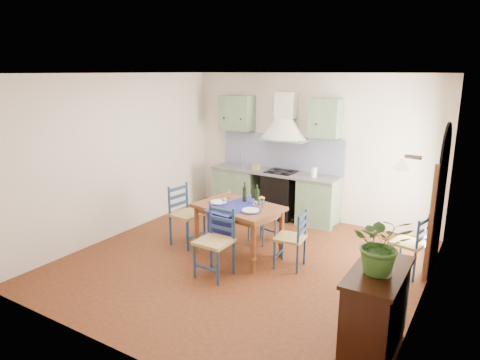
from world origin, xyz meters
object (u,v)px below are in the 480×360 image
(dining_table, at_px, (238,211))
(chair_near, at_px, (216,242))
(potted_plant, at_px, (382,244))
(sideboard, at_px, (375,309))

(dining_table, distance_m, chair_near, 0.79)
(dining_table, relative_size, potted_plant, 2.31)
(dining_table, distance_m, sideboard, 2.81)
(sideboard, bearing_deg, chair_near, 165.87)
(sideboard, xyz_separation_m, potted_plant, (0.02, -0.06, 0.73))
(potted_plant, bearing_deg, sideboard, 109.38)
(dining_table, height_order, potted_plant, potted_plant)
(sideboard, relative_size, potted_plant, 1.74)
(potted_plant, bearing_deg, chair_near, 164.56)
(sideboard, bearing_deg, potted_plant, -70.62)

